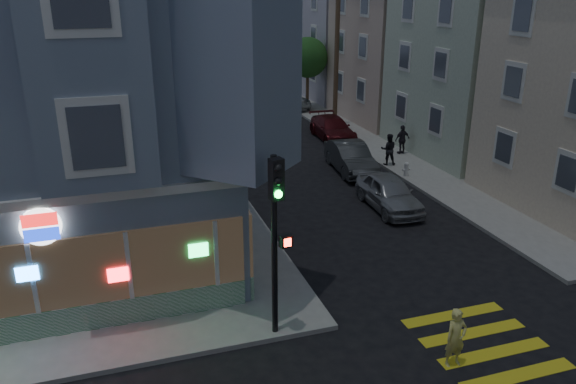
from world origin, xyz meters
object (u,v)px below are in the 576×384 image
utility_pole (337,55)px  parked_car_d (286,100)px  parked_car_c (332,128)px  pedestrian_a (389,149)px  street_tree_near (308,58)px  running_child (456,338)px  parked_car_b (351,158)px  street_tree_far (277,47)px  parked_car_a (389,193)px  traffic_signal (276,218)px  fire_hydrant (406,169)px  pedestrian_b (402,139)px

utility_pole → parked_car_d: utility_pole is taller
utility_pole → parked_car_c: 5.12m
pedestrian_a → street_tree_near: bearing=-73.3°
pedestrian_a → parked_car_d: 15.76m
running_child → parked_car_d: 31.53m
pedestrian_a → parked_car_b: (-2.18, -0.04, -0.23)m
pedestrian_a → parked_car_b: 2.19m
street_tree_far → parked_car_c: 17.14m
parked_car_a → traffic_signal: bearing=-131.4°
utility_pole → parked_car_a: size_ratio=2.12×
parked_car_b → parked_car_c: (1.58, 6.29, -0.06)m
running_child → parked_car_d: bearing=78.6°
pedestrian_a → fire_hydrant: size_ratio=2.37×
running_child → pedestrian_a: size_ratio=0.96×
pedestrian_b → parked_car_b: pedestrian_b is taller
pedestrian_b → street_tree_near: bearing=-95.6°
traffic_signal → utility_pole: bearing=51.9°
running_child → fire_hydrant: size_ratio=2.27×
pedestrian_b → parked_car_b: 4.22m
traffic_signal → fire_hydrant: (10.03, 10.87, -3.04)m
street_tree_near → running_child: size_ratio=3.32×
street_tree_far → fire_hydrant: street_tree_far is taller
parked_car_b → street_tree_far: bearing=88.0°
street_tree_far → running_child: 39.08m
running_child → pedestrian_b: (7.81, 16.91, 0.16)m
street_tree_near → street_tree_far: bearing=90.0°
parked_car_a → fire_hydrant: bearing=53.4°
pedestrian_b → fire_hydrant: (-1.70, -3.56, -0.44)m
utility_pole → street_tree_far: size_ratio=1.70×
traffic_signal → parked_car_d: bearing=59.8°
parked_car_d → running_child: bearing=-107.1°
street_tree_near → traffic_signal: size_ratio=1.05×
utility_pole → pedestrian_a: size_ratio=5.42×
street_tree_far → traffic_signal: (-10.93, -35.83, -0.37)m
street_tree_far → parked_car_d: street_tree_far is taller
utility_pole → traffic_signal: utility_pole is taller
pedestrian_b → traffic_signal: bearing=41.8°
running_child → pedestrian_a: 16.48m
parked_car_d → traffic_signal: size_ratio=1.05×
parked_car_c → parked_car_d: bearing=93.1°
pedestrian_b → street_tree_far: bearing=-96.9°
street_tree_near → running_child: 31.27m
running_child → pedestrian_a: pedestrian_a is taller
parked_car_a → pedestrian_a: bearing=65.4°
parked_car_c → fire_hydrant: size_ratio=6.77×
parked_car_c → parked_car_b: bearing=-101.0°
street_tree_far → parked_car_d: (-1.50, -7.27, -3.20)m
utility_pole → pedestrian_b: size_ratio=5.55×
running_child → parked_car_a: 10.62m
parked_car_b → parked_car_c: size_ratio=0.96×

